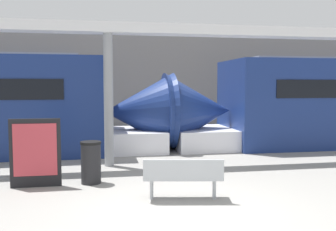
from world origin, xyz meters
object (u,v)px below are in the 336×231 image
object	(u,v)px
trash_bin	(91,162)
poster_board	(35,153)
bench_near	(183,175)
support_column_near	(109,100)

from	to	relation	value
trash_bin	poster_board	world-z (taller)	poster_board
bench_near	trash_bin	bearing A→B (deg)	147.44
bench_near	support_column_near	size ratio (longest dim) A/B	0.44
poster_board	support_column_near	distance (m)	2.71
support_column_near	poster_board	bearing A→B (deg)	-130.17
bench_near	trash_bin	world-z (taller)	trash_bin
poster_board	support_column_near	world-z (taller)	support_column_near
trash_bin	poster_board	bearing A→B (deg)	-174.23
bench_near	support_column_near	xyz separation A→B (m)	(-1.33, 3.40, 1.31)
bench_near	poster_board	bearing A→B (deg)	162.82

